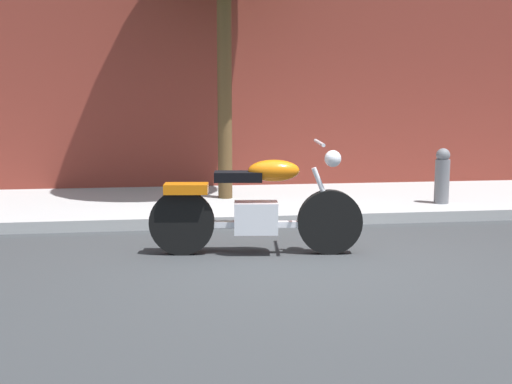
% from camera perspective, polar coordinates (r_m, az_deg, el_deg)
% --- Properties ---
extents(ground_plane, '(60.00, 60.00, 0.00)m').
position_cam_1_polar(ground_plane, '(6.35, 4.17, -6.07)').
color(ground_plane, '#303335').
extents(sidewalk, '(19.25, 2.83, 0.14)m').
position_cam_1_polar(sidewalk, '(9.26, 0.28, -0.98)').
color(sidewalk, '#9F9F9F').
rests_on(sidewalk, ground).
extents(motorcycle, '(2.17, 0.70, 1.16)m').
position_cam_1_polar(motorcycle, '(6.45, -0.02, -1.46)').
color(motorcycle, black).
rests_on(motorcycle, ground).
extents(fire_hydrant, '(0.20, 0.20, 0.91)m').
position_cam_1_polar(fire_hydrant, '(9.13, 16.37, 0.99)').
color(fire_hydrant, slate).
rests_on(fire_hydrant, ground).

